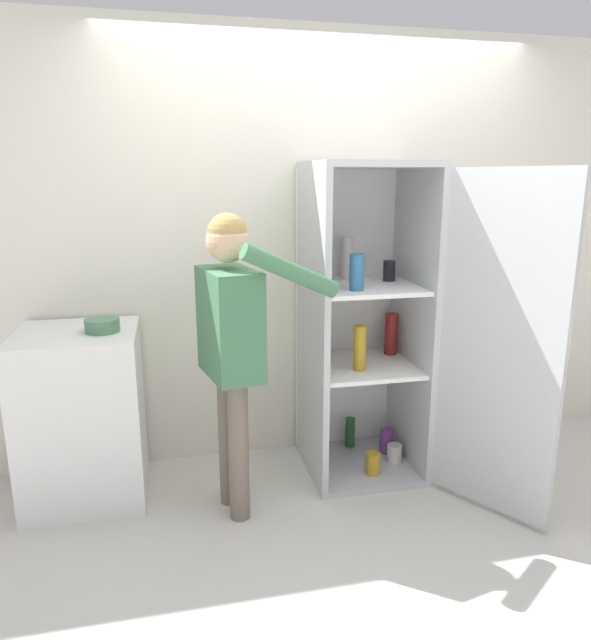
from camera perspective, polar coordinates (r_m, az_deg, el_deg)
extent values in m
plane|color=beige|center=(3.08, 7.20, -19.74)|extent=(12.00, 12.00, 0.00)
cube|color=silver|center=(3.53, 2.45, 6.97)|extent=(7.00, 0.06, 2.55)
cube|color=#B7BABC|center=(3.60, 6.35, -14.03)|extent=(0.64, 0.66, 0.04)
cube|color=#B7BABC|center=(3.19, 7.22, 15.14)|extent=(0.64, 0.66, 0.04)
cube|color=white|center=(3.57, 5.12, 0.84)|extent=(0.64, 0.03, 1.72)
cube|color=#B7BABC|center=(3.20, 1.63, -0.65)|extent=(0.04, 0.66, 1.72)
cube|color=#B7BABC|center=(3.40, 11.59, -0.08)|extent=(0.04, 0.66, 1.72)
cube|color=white|center=(3.36, 6.64, -4.51)|extent=(0.57, 0.59, 0.02)
cube|color=white|center=(3.24, 6.87, 3.33)|extent=(0.57, 0.59, 0.02)
cube|color=#B7BABC|center=(2.99, 19.76, -2.53)|extent=(0.37, 0.57, 1.72)
cylinder|color=#1E5123|center=(3.73, 5.48, -11.10)|extent=(0.06, 0.06, 0.19)
cylinder|color=maroon|center=(3.52, 9.53, -1.39)|extent=(0.08, 0.08, 0.25)
cylinder|color=black|center=(3.37, 9.35, 4.88)|extent=(0.07, 0.07, 0.12)
cylinder|color=#B78C1E|center=(3.20, 6.45, -2.80)|extent=(0.07, 0.07, 0.26)
cylinder|color=teal|center=(3.04, 6.14, 4.77)|extent=(0.08, 0.08, 0.20)
cylinder|color=#723884|center=(3.69, 9.11, -11.86)|extent=(0.09, 0.09, 0.15)
cylinder|color=beige|center=(3.40, 5.13, 6.20)|extent=(0.07, 0.07, 0.25)
cylinder|color=beige|center=(3.60, 9.86, -12.95)|extent=(0.09, 0.09, 0.10)
cylinder|color=#B78C1E|center=(3.43, 7.76, -14.03)|extent=(0.08, 0.08, 0.13)
cylinder|color=#726656|center=(3.09, -6.74, -11.57)|extent=(0.10, 0.10, 0.75)
cylinder|color=#726656|center=(2.95, -5.72, -12.84)|extent=(0.10, 0.10, 0.75)
cube|color=#3F724C|center=(2.80, -6.58, -0.32)|extent=(0.31, 0.44, 0.53)
sphere|color=#DBAD89|center=(2.73, -6.82, 7.86)|extent=(0.21, 0.21, 0.21)
sphere|color=#AD894C|center=(2.73, -6.84, 8.62)|extent=(0.19, 0.19, 0.19)
cylinder|color=#3F724C|center=(3.02, -7.92, 0.15)|extent=(0.08, 0.08, 0.50)
cylinder|color=#3F724C|center=(2.62, -0.48, 4.89)|extent=(0.49, 0.18, 0.28)
cube|color=white|center=(3.31, -20.48, -8.92)|extent=(0.62, 0.60, 0.93)
cylinder|color=#517F5B|center=(3.10, -18.76, -0.50)|extent=(0.18, 0.18, 0.07)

